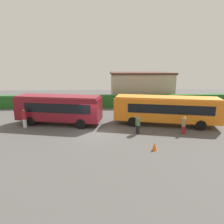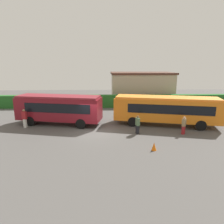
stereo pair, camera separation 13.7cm
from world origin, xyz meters
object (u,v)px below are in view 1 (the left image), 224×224
(bus_maroon, at_px, (59,108))
(traffic_cone, at_px, (155,146))
(person_left, at_px, (24,118))
(person_center, at_px, (81,112))
(person_right, at_px, (138,124))
(bus_orange, at_px, (166,109))
(person_far, at_px, (184,125))

(bus_maroon, height_order, traffic_cone, bus_maroon)
(person_left, height_order, person_center, person_left)
(person_center, bearing_deg, person_right, 25.36)
(bus_maroon, height_order, bus_orange, bus_maroon)
(bus_orange, relative_size, traffic_cone, 17.86)
(bus_orange, xyz_separation_m, person_far, (0.84, -2.81, -0.87))
(bus_maroon, xyz_separation_m, person_center, (2.12, 1.56, -0.86))
(person_right, relative_size, traffic_cone, 2.83)
(person_left, height_order, traffic_cone, person_left)
(bus_maroon, relative_size, bus_orange, 0.85)
(bus_orange, height_order, person_center, bus_orange)
(person_right, distance_m, person_far, 4.13)
(person_right, height_order, person_far, person_right)
(person_left, height_order, person_far, person_left)
(person_left, bearing_deg, traffic_cone, -104.65)
(traffic_cone, bearing_deg, bus_maroon, 140.13)
(bus_orange, bearing_deg, person_right, 51.09)
(person_center, bearing_deg, bus_orange, 51.65)
(person_right, bearing_deg, person_left, 155.48)
(person_left, distance_m, person_center, 5.92)
(person_center, xyz_separation_m, person_far, (9.71, -5.12, -0.04))
(bus_orange, xyz_separation_m, traffic_cone, (-2.65, -6.22, -1.43))
(person_far, distance_m, traffic_cone, 4.91)
(person_left, bearing_deg, person_right, -88.98)
(bus_maroon, bearing_deg, person_left, 30.96)
(bus_orange, relative_size, person_left, 5.70)
(person_far, bearing_deg, person_left, 32.05)
(person_left, bearing_deg, bus_maroon, -58.77)
(bus_maroon, relative_size, person_right, 5.34)
(person_center, xyz_separation_m, person_right, (5.59, -4.84, -0.01))
(person_far, bearing_deg, bus_orange, -32.03)
(traffic_cone, bearing_deg, person_right, 99.68)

